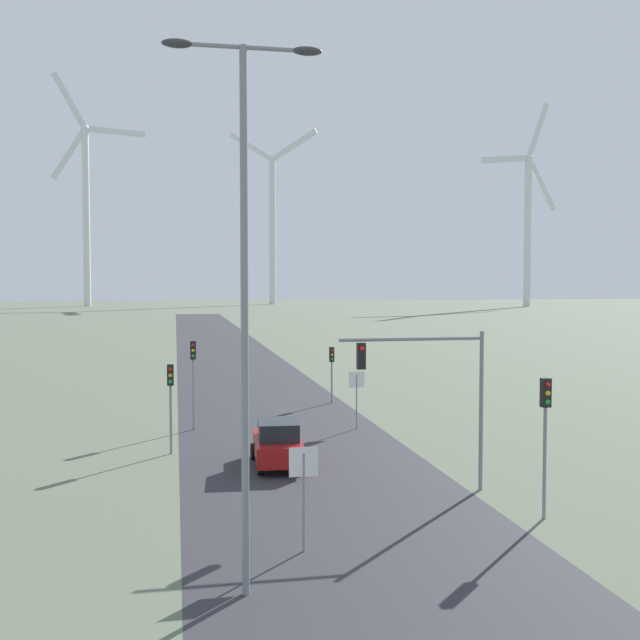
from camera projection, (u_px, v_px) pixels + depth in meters
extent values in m
cube|color=#2D2D33|center=(244.00, 378.00, 57.33)|extent=(10.00, 240.00, 0.01)
cylinder|color=gray|center=(245.00, 325.00, 17.25)|extent=(0.18, 0.18, 12.70)
cylinder|color=gray|center=(243.00, 47.00, 16.93)|extent=(2.95, 0.10, 0.10)
ellipsoid|color=#333338|center=(177.00, 43.00, 16.65)|extent=(0.70, 0.32, 0.20)
ellipsoid|color=#333338|center=(307.00, 51.00, 17.21)|extent=(0.70, 0.32, 0.20)
cylinder|color=gray|center=(304.00, 503.00, 20.28)|extent=(0.07, 0.07, 2.70)
cube|color=white|center=(304.00, 462.00, 20.21)|extent=(0.81, 0.01, 0.81)
cube|color=red|center=(304.00, 462.00, 20.22)|extent=(0.76, 0.02, 0.76)
cylinder|color=gray|center=(357.00, 402.00, 37.43)|extent=(0.07, 0.07, 2.71)
cube|color=white|center=(357.00, 379.00, 37.36)|extent=(0.81, 0.01, 0.81)
cube|color=red|center=(357.00, 379.00, 37.37)|extent=(0.76, 0.02, 0.76)
cylinder|color=gray|center=(171.00, 409.00, 31.91)|extent=(0.11, 0.11, 3.84)
cube|color=black|center=(170.00, 375.00, 31.84)|extent=(0.28, 0.24, 0.90)
sphere|color=red|center=(170.00, 369.00, 31.69)|extent=(0.16, 0.16, 0.16)
sphere|color=gold|center=(170.00, 375.00, 31.70)|extent=(0.16, 0.16, 0.16)
sphere|color=green|center=(170.00, 382.00, 31.72)|extent=(0.16, 0.16, 0.16)
cylinder|color=gray|center=(545.00, 449.00, 23.08)|extent=(0.11, 0.11, 4.39)
cube|color=black|center=(546.00, 393.00, 22.99)|extent=(0.28, 0.24, 0.90)
sphere|color=red|center=(548.00, 384.00, 22.85)|extent=(0.16, 0.16, 0.16)
sphere|color=gold|center=(548.00, 393.00, 22.86)|extent=(0.16, 0.16, 0.16)
sphere|color=green|center=(548.00, 402.00, 22.87)|extent=(0.16, 0.16, 0.16)
cylinder|color=gray|center=(193.00, 386.00, 37.10)|extent=(0.11, 0.11, 4.43)
cube|color=black|center=(193.00, 350.00, 37.01)|extent=(0.28, 0.24, 0.90)
sphere|color=red|center=(193.00, 345.00, 36.87)|extent=(0.16, 0.16, 0.16)
sphere|color=gold|center=(193.00, 350.00, 36.88)|extent=(0.16, 0.16, 0.16)
sphere|color=green|center=(193.00, 356.00, 36.90)|extent=(0.16, 0.16, 0.16)
cylinder|color=gray|center=(332.00, 375.00, 45.51)|extent=(0.11, 0.11, 3.41)
cube|color=black|center=(332.00, 354.00, 45.45)|extent=(0.28, 0.24, 0.90)
sphere|color=red|center=(332.00, 350.00, 45.30)|extent=(0.16, 0.16, 0.16)
sphere|color=gold|center=(332.00, 355.00, 45.31)|extent=(0.16, 0.16, 0.16)
sphere|color=green|center=(332.00, 359.00, 45.33)|extent=(0.16, 0.16, 0.16)
cylinder|color=gray|center=(481.00, 411.00, 26.29)|extent=(0.14, 0.14, 5.63)
cylinder|color=gray|center=(412.00, 339.00, 25.67)|extent=(5.12, 0.12, 0.12)
cube|color=black|center=(361.00, 356.00, 25.36)|extent=(0.28, 0.24, 0.90)
sphere|color=red|center=(362.00, 348.00, 25.22)|extent=(0.18, 0.18, 0.18)
cube|color=maroon|center=(277.00, 448.00, 29.89)|extent=(2.07, 4.21, 0.80)
cube|color=#1E2328|center=(278.00, 430.00, 29.71)|extent=(1.70, 2.20, 0.70)
cylinder|color=black|center=(254.00, 451.00, 31.00)|extent=(0.22, 0.66, 0.66)
cylinder|color=black|center=(293.00, 450.00, 31.32)|extent=(0.22, 0.66, 0.66)
cylinder|color=black|center=(260.00, 466.00, 28.51)|extent=(0.22, 0.66, 0.66)
cylinder|color=black|center=(303.00, 464.00, 28.82)|extent=(0.22, 0.66, 0.66)
cylinder|color=silver|center=(86.00, 218.00, 231.84)|extent=(2.20, 2.20, 54.82)
sphere|color=silver|center=(85.00, 129.00, 230.48)|extent=(2.60, 2.60, 2.60)
cube|color=silver|center=(69.00, 100.00, 228.25)|extent=(10.01, 2.66, 16.35)
cube|color=silver|center=(69.00, 154.00, 228.95)|extent=(10.53, 2.77, 16.08)
cube|color=silver|center=(116.00, 132.00, 234.24)|extent=(17.42, 4.28, 2.13)
cylinder|color=silver|center=(272.00, 232.00, 255.00)|extent=(2.20, 2.20, 49.23)
sphere|color=silver|center=(272.00, 159.00, 253.77)|extent=(2.60, 2.60, 2.60)
cube|color=silver|center=(250.00, 146.00, 255.88)|extent=(14.10, 7.85, 10.46)
cube|color=silver|center=(272.00, 187.00, 254.29)|extent=(2.11, 1.44, 17.30)
cube|color=silver|center=(295.00, 145.00, 251.15)|extent=(14.33, 7.98, 9.93)
cylinder|color=silver|center=(528.00, 233.00, 228.08)|extent=(2.20, 2.20, 45.18)
sphere|color=silver|center=(529.00, 158.00, 226.96)|extent=(2.60, 2.60, 2.60)
cube|color=silver|center=(505.00, 159.00, 222.14)|extent=(17.30, 6.54, 3.87)
cube|color=silver|center=(542.00, 185.00, 230.28)|extent=(11.70, 4.56, 15.60)
cube|color=silver|center=(538.00, 130.00, 228.47)|extent=(8.49, 3.42, 17.32)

